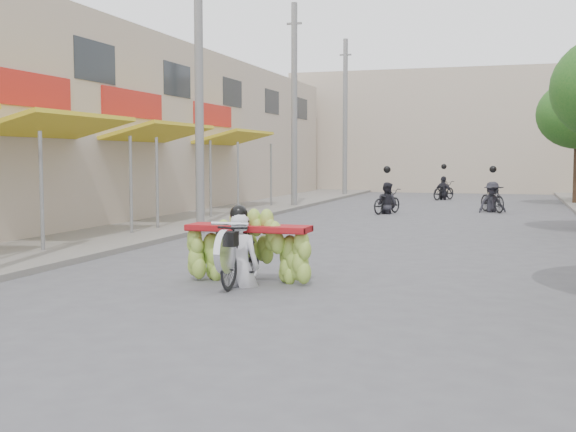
{
  "coord_description": "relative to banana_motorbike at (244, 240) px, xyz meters",
  "views": [
    {
      "loc": [
        2.86,
        -6.3,
        2.02
      ],
      "look_at": [
        -0.5,
        4.45,
        1.1
      ],
      "focal_mm": 45.0,
      "sensor_mm": 36.0,
      "label": 1
    }
  ],
  "objects": [
    {
      "name": "ground",
      "position": [
        1.2,
        -4.33,
        -0.71
      ],
      "size": [
        120.0,
        120.0,
        0.0
      ],
      "primitive_type": "plane",
      "color": "#515156",
      "rests_on": "ground"
    },
    {
      "name": "sidewalk_left",
      "position": [
        -5.8,
        10.67,
        -0.65
      ],
      "size": [
        4.0,
        60.0,
        0.12
      ],
      "primitive_type": "cube",
      "color": "slate",
      "rests_on": "ground"
    },
    {
      "name": "shophouse_row_left",
      "position": [
        -10.79,
        9.65,
        2.29
      ],
      "size": [
        9.77,
        40.0,
        6.0
      ],
      "color": "#B6A590",
      "rests_on": "ground"
    },
    {
      "name": "far_building",
      "position": [
        1.2,
        33.67,
        2.79
      ],
      "size": [
        20.0,
        6.0,
        7.0
      ],
      "primitive_type": "cube",
      "color": "#B6A590",
      "rests_on": "ground"
    },
    {
      "name": "utility_pole_mid",
      "position": [
        -4.2,
        7.67,
        3.31
      ],
      "size": [
        0.6,
        0.24,
        8.0
      ],
      "color": "slate",
      "rests_on": "ground"
    },
    {
      "name": "utility_pole_far",
      "position": [
        -4.2,
        16.67,
        3.31
      ],
      "size": [
        0.6,
        0.24,
        8.0
      ],
      "color": "slate",
      "rests_on": "ground"
    },
    {
      "name": "utility_pole_back",
      "position": [
        -4.2,
        25.67,
        3.31
      ],
      "size": [
        0.6,
        0.24,
        8.0
      ],
      "color": "slate",
      "rests_on": "ground"
    },
    {
      "name": "banana_motorbike",
      "position": [
        0.0,
        0.0,
        0.0
      ],
      "size": [
        2.2,
        1.86,
        2.16
      ],
      "color": "black",
      "rests_on": "ground"
    },
    {
      "name": "bg_motorbike_a",
      "position": [
        -0.23,
        14.97,
        0.04
      ],
      "size": [
        1.13,
        1.69,
        1.95
      ],
      "color": "black",
      "rests_on": "ground"
    },
    {
      "name": "bg_motorbike_b",
      "position": [
        3.36,
        16.73,
        0.13
      ],
      "size": [
        1.29,
        1.72,
        1.95
      ],
      "color": "black",
      "rests_on": "ground"
    },
    {
      "name": "bg_motorbike_c",
      "position": [
        0.94,
        24.07,
        0.09
      ],
      "size": [
        1.24,
        1.68,
        1.95
      ],
      "color": "black",
      "rests_on": "ground"
    }
  ]
}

